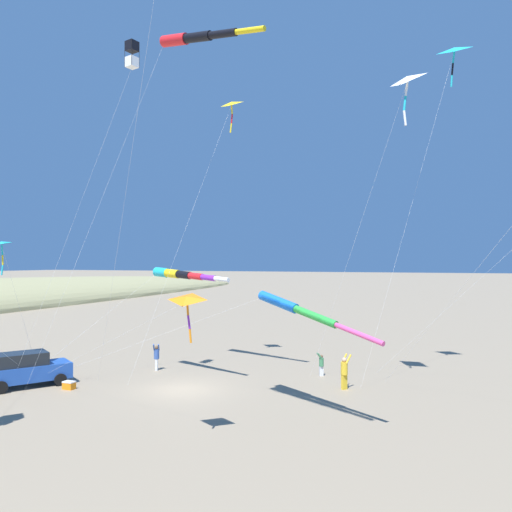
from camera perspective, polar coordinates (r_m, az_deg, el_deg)
ground_plane at (r=27.64m, az=-8.34°, el=-14.84°), size 600.00×600.00×0.00m
parked_car at (r=30.34m, az=-24.90°, el=-11.66°), size 3.85×4.63×1.85m
cooler_box at (r=28.99m, az=-20.66°, el=-13.70°), size 0.62×0.42×0.42m
person_adult_flyer at (r=27.42m, az=10.11°, el=-12.78°), size 0.63×0.67×1.86m
person_child_green_jacket at (r=32.16m, az=-11.34°, el=-11.14°), size 0.53×0.59×1.69m
person_child_grey_jacket at (r=30.31m, az=7.50°, el=-12.11°), size 0.50×0.47×1.38m
kite_windsock_checkered_midright at (r=29.67m, az=-8.69°, el=-2.11°), size 10.66×6.58×6.44m
kite_delta_long_streamer_right at (r=31.98m, az=21.75°, el=20.97°), size 5.51×3.54×18.95m
kite_windsock_magenta_far_left at (r=23.02m, az=4.74°, el=-6.13°), size 19.77×3.69×5.33m
kite_delta_blue_topmost at (r=27.68m, az=16.89°, el=18.69°), size 6.79×3.55×16.42m
kite_box_rainbow_low_near at (r=28.04m, az=-14.07°, el=21.44°), size 6.80×1.95×18.01m
kite_delta_orange_high_right at (r=33.21m, az=-2.89°, el=16.92°), size 4.18×6.62×17.19m
kite_windsock_purple_drifting at (r=29.97m, az=-6.92°, el=23.62°), size 12.36×5.11×19.83m
kite_delta_green_low_center at (r=28.54m, az=-27.17°, el=1.19°), size 2.66×5.05×7.88m
kite_delta_black_fish_shape at (r=18.59m, az=-8.02°, el=-5.09°), size 13.70×5.87×5.64m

